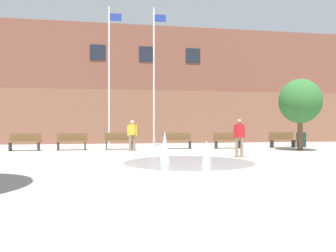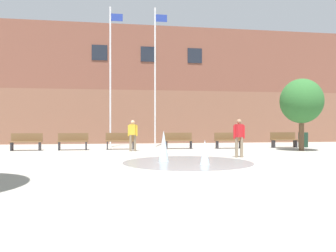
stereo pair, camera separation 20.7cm
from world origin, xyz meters
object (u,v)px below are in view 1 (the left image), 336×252
object	(u,v)px
park_bench_far_left	(25,142)
park_bench_center	(178,140)
park_bench_far_right	(282,139)
adult_in_red	(239,135)
park_bench_under_left_flagpole	(119,141)
street_tree_near_building	(300,101)
teen_by_trashcan	(132,133)
park_bench_near_trashcan	(227,140)
park_bench_left_of_flagpoles	(72,141)
flagpole_right	(154,73)
trash_can	(301,140)
flagpole_left	(110,73)

from	to	relation	value
park_bench_far_left	park_bench_center	xyz separation A→B (m)	(8.19, 0.12, 0.00)
park_bench_far_right	adult_in_red	xyz separation A→B (m)	(-4.82, -5.30, 0.45)
park_bench_under_left_flagpole	street_tree_near_building	distance (m)	9.92
park_bench_far_left	street_tree_near_building	world-z (taller)	street_tree_near_building
teen_by_trashcan	adult_in_red	size ratio (longest dim) A/B	1.00
park_bench_under_left_flagpole	park_bench_near_trashcan	xyz separation A→B (m)	(6.17, -0.21, 0.00)
park_bench_far_left	park_bench_center	world-z (taller)	same
park_bench_far_right	adult_in_red	distance (m)	7.18
park_bench_near_trashcan	street_tree_near_building	world-z (taller)	street_tree_near_building
park_bench_left_of_flagpoles	park_bench_far_right	size ratio (longest dim) A/B	1.00
park_bench_under_left_flagpole	adult_in_red	xyz separation A→B (m)	(4.86, -5.31, 0.45)
park_bench_center	flagpole_right	world-z (taller)	flagpole_right
adult_in_red	trash_can	world-z (taller)	adult_in_red
flagpole_right	street_tree_near_building	world-z (taller)	flagpole_right
park_bench_under_left_flagpole	park_bench_near_trashcan	size ratio (longest dim) A/B	1.00
park_bench_under_left_flagpole	teen_by_trashcan	xyz separation A→B (m)	(0.63, -1.41, 0.45)
park_bench_under_left_flagpole	flagpole_right	size ratio (longest dim) A/B	0.19
park_bench_left_of_flagpoles	park_bench_under_left_flagpole	bearing A→B (deg)	3.25
park_bench_far_left	flagpole_right	bearing A→B (deg)	15.79
flagpole_left	park_bench_left_of_flagpoles	bearing A→B (deg)	-134.34
park_bench_under_left_flagpole	trash_can	world-z (taller)	park_bench_under_left_flagpole
park_bench_center	teen_by_trashcan	world-z (taller)	teen_by_trashcan
park_bench_near_trashcan	park_bench_far_right	size ratio (longest dim) A/B	1.00
park_bench_far_left	park_bench_under_left_flagpole	bearing A→B (deg)	1.63
park_bench_far_right	teen_by_trashcan	world-z (taller)	teen_by_trashcan
park_bench_under_left_flagpole	street_tree_near_building	bearing A→B (deg)	-14.38
flagpole_left	flagpole_right	xyz separation A→B (m)	(2.73, 0.00, 0.04)
park_bench_left_of_flagpoles	park_bench_under_left_flagpole	world-z (taller)	same
park_bench_near_trashcan	teen_by_trashcan	xyz separation A→B (m)	(-5.54, -1.20, 0.45)
park_bench_under_left_flagpole	park_bench_far_right	distance (m)	9.68
park_bench_far_left	park_bench_near_trashcan	distance (m)	11.08
park_bench_center	flagpole_left	world-z (taller)	flagpole_left
park_bench_left_of_flagpoles	adult_in_red	size ratio (longest dim) A/B	1.01
park_bench_center	park_bench_far_right	xyz separation A→B (m)	(6.40, 0.01, 0.00)
park_bench_near_trashcan	street_tree_near_building	distance (m)	4.44
park_bench_far_left	park_bench_left_of_flagpoles	world-z (taller)	same
park_bench_center	adult_in_red	size ratio (longest dim) A/B	1.01
park_bench_center	adult_in_red	world-z (taller)	adult_in_red
park_bench_under_left_flagpole	park_bench_far_right	size ratio (longest dim) A/B	1.00
park_bench_under_left_flagpole	park_bench_far_right	xyz separation A→B (m)	(9.68, -0.01, 0.00)
park_bench_center	trash_can	xyz separation A→B (m)	(7.75, 0.16, -0.03)
park_bench_left_of_flagpoles	flagpole_left	distance (m)	4.91
park_bench_near_trashcan	teen_by_trashcan	distance (m)	5.69
park_bench_far_right	flagpole_right	size ratio (longest dim) A/B	0.19
park_bench_far_left	adult_in_red	xyz separation A→B (m)	(9.77, -5.17, 0.45)
park_bench_under_left_flagpole	flagpole_right	bearing A→B (deg)	40.59
adult_in_red	park_bench_far_right	bearing A→B (deg)	18.75
adult_in_red	flagpole_left	world-z (taller)	flagpole_left
park_bench_under_left_flagpole	park_bench_center	size ratio (longest dim) A/B	1.00
park_bench_under_left_flagpole	park_bench_center	xyz separation A→B (m)	(3.28, -0.02, 0.00)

